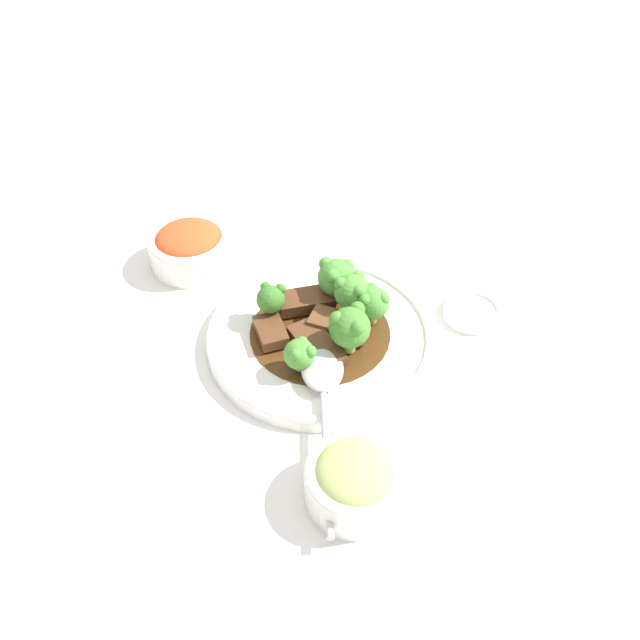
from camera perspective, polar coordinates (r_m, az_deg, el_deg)
ground_plane at (r=0.71m, az=0.00°, el=-1.97°), size 4.00×4.00×0.00m
main_plate at (r=0.71m, az=0.00°, el=-1.40°), size 0.26×0.26×0.02m
beef_strip_0 at (r=0.69m, az=1.76°, el=-0.44°), size 0.07×0.03×0.02m
beef_strip_1 at (r=0.69m, az=-4.51°, el=-1.04°), size 0.05×0.05×0.01m
beef_strip_2 at (r=0.67m, az=-0.32°, el=-2.30°), size 0.08×0.07×0.01m
beef_strip_3 at (r=0.72m, az=-1.31°, el=1.78°), size 0.07×0.06×0.01m
broccoli_floret_0 at (r=0.69m, az=4.82°, el=1.62°), size 0.04×0.04×0.05m
broccoli_floret_1 at (r=0.70m, az=-4.38°, el=2.16°), size 0.03×0.03×0.04m
broccoli_floret_2 at (r=0.65m, az=2.73°, el=-0.64°), size 0.04×0.04×0.06m
broccoli_floret_3 at (r=0.64m, az=-1.72°, el=-3.14°), size 0.03×0.03×0.04m
broccoli_floret_4 at (r=0.72m, az=1.42°, el=3.99°), size 0.04×0.04×0.05m
broccoli_floret_5 at (r=0.70m, az=2.99°, el=2.60°), size 0.04×0.04×0.05m
serving_spoon at (r=0.64m, az=0.26°, el=-5.62°), size 0.11×0.21×0.01m
side_bowl_kimchi at (r=0.82m, az=-11.83°, el=6.60°), size 0.10×0.10×0.05m
side_bowl_appetizer at (r=0.57m, az=3.17°, el=-14.38°), size 0.09×0.09×0.05m
sauce_dish at (r=0.76m, az=13.71°, el=0.74°), size 0.07×0.07×0.01m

